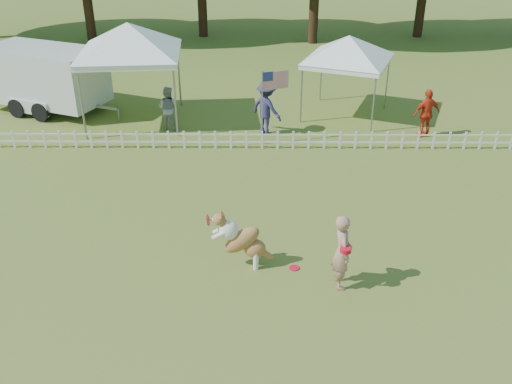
% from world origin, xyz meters
% --- Properties ---
extents(ground, '(120.00, 120.00, 0.00)m').
position_xyz_m(ground, '(0.00, 0.00, 0.00)').
color(ground, '#4A631F').
rests_on(ground, ground).
extents(picket_fence, '(22.00, 0.08, 0.60)m').
position_xyz_m(picket_fence, '(0.00, 7.00, 0.30)').
color(picket_fence, silver).
rests_on(picket_fence, ground).
extents(handler, '(0.45, 0.65, 1.69)m').
position_xyz_m(handler, '(1.89, -0.10, 0.84)').
color(handler, '#AB7B66').
rests_on(handler, ground).
extents(dog, '(1.31, 0.45, 1.35)m').
position_xyz_m(dog, '(-0.18, 0.58, 0.68)').
color(dog, brown).
rests_on(dog, ground).
extents(frisbee_on_turf, '(0.24, 0.24, 0.02)m').
position_xyz_m(frisbee_on_turf, '(0.96, 0.47, 0.01)').
color(frisbee_on_turf, red).
rests_on(frisbee_on_turf, ground).
extents(canopy_tent_left, '(3.57, 3.57, 3.41)m').
position_xyz_m(canopy_tent_left, '(-4.24, 9.41, 1.70)').
color(canopy_tent_left, white).
rests_on(canopy_tent_left, ground).
extents(canopy_tent_right, '(3.57, 3.57, 2.85)m').
position_xyz_m(canopy_tent_right, '(3.28, 10.07, 1.43)').
color(canopy_tent_right, white).
rests_on(canopy_tent_right, ground).
extents(cargo_trailer, '(5.88, 4.21, 2.37)m').
position_xyz_m(cargo_trailer, '(-7.74, 10.58, 1.18)').
color(cargo_trailer, silver).
rests_on(cargo_trailer, ground).
extents(flag_pole, '(0.92, 0.42, 2.45)m').
position_xyz_m(flag_pole, '(0.25, 7.35, 1.23)').
color(flag_pole, gray).
rests_on(flag_pole, ground).
extents(spectator_a, '(0.88, 0.77, 1.51)m').
position_xyz_m(spectator_a, '(-2.97, 8.66, 0.76)').
color(spectator_a, gray).
rests_on(spectator_a, ground).
extents(spectator_b, '(1.33, 1.29, 1.83)m').
position_xyz_m(spectator_b, '(0.40, 8.27, 0.91)').
color(spectator_b, navy).
rests_on(spectator_b, ground).
extents(spectator_c, '(1.03, 0.66, 1.63)m').
position_xyz_m(spectator_c, '(5.72, 8.06, 0.82)').
color(spectator_c, red).
rests_on(spectator_c, ground).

